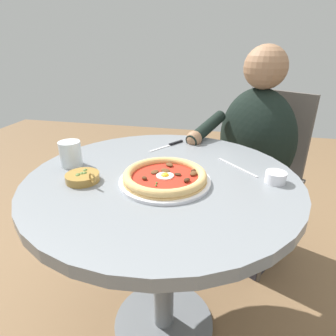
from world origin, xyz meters
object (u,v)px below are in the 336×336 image
pizza_on_plate (165,177)px  ramekin_capers (276,177)px  dining_table (163,207)px  fork_utensil (237,167)px  diner_person (251,175)px  cafe_chair_diner (265,162)px  olive_pan (83,177)px  water_glass (71,155)px  steak_knife (171,144)px

pizza_on_plate → ramekin_capers: 0.35m
dining_table → ramekin_capers: bearing=-85.4°
pizza_on_plate → ramekin_capers: (0.08, -0.34, 0.00)m
fork_utensil → diner_person: 0.48m
dining_table → diner_person: (0.54, -0.33, -0.09)m
ramekin_capers → cafe_chair_diner: cafe_chair_diner is taller
ramekin_capers → olive_pan: size_ratio=0.53×
pizza_on_plate → water_glass: (0.06, 0.36, 0.02)m
dining_table → steak_knife: steak_knife is taller
water_glass → cafe_chair_diner: size_ratio=0.10×
ramekin_capers → fork_utensil: ramekin_capers is taller
pizza_on_plate → fork_utensil: 0.28m
ramekin_capers → olive_pan: 0.62m
cafe_chair_diner → olive_pan: bearing=139.5°
water_glass → dining_table: bearing=-91.7°
dining_table → cafe_chair_diner: 0.78m
cafe_chair_diner → steak_knife: bearing=128.9°
ramekin_capers → steak_knife: bearing=55.4°
dining_table → steak_knife: bearing=6.4°
steak_knife → cafe_chair_diner: cafe_chair_diner is taller
fork_utensil → pizza_on_plate: bearing=126.6°
fork_utensil → cafe_chair_diner: (0.54, -0.17, -0.19)m
cafe_chair_diner → fork_utensil: bearing=162.9°
pizza_on_plate → olive_pan: bearing=101.1°
steak_knife → diner_person: size_ratio=0.15×
steak_knife → fork_utensil: bearing=-123.4°
diner_person → dining_table: bearing=148.3°
dining_table → steak_knife: size_ratio=5.54×
fork_utensil → diner_person: (0.42, -0.09, -0.22)m
dining_table → olive_pan: (-0.10, 0.24, 0.14)m
pizza_on_plate → fork_utensil: (0.17, -0.22, -0.02)m
fork_utensil → diner_person: diner_person is taller
cafe_chair_diner → diner_person: bearing=147.5°
steak_knife → pizza_on_plate: bearing=-171.2°
steak_knife → cafe_chair_diner: size_ratio=0.18×
cafe_chair_diner → pizza_on_plate: bearing=151.1°
fork_utensil → steak_knife: bearing=56.6°
ramekin_capers → fork_utensil: (0.09, 0.12, -0.02)m
water_glass → olive_pan: water_glass is taller
fork_utensil → cafe_chair_diner: 0.60m
water_glass → fork_utensil: water_glass is taller
water_glass → olive_pan: (-0.11, -0.10, -0.03)m
water_glass → diner_person: bearing=-51.7°
dining_table → ramekin_capers: ramekin_capers is taller
dining_table → steak_knife: 0.33m
dining_table → ramekin_capers: (0.03, -0.36, 0.15)m
olive_pan → ramekin_capers: bearing=-78.0°
pizza_on_plate → fork_utensil: pizza_on_plate is taller
cafe_chair_diner → water_glass: bearing=131.0°
pizza_on_plate → olive_pan: (-0.05, 0.26, -0.00)m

